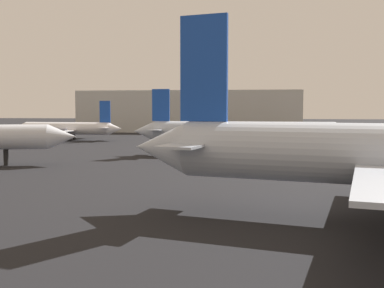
# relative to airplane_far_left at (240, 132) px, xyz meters

# --- Properties ---
(airplane_far_left) EXTENTS (33.48, 24.84, 10.11)m
(airplane_far_left) POSITION_rel_airplane_far_left_xyz_m (0.00, 0.00, 0.00)
(airplane_far_left) COLOR #B2BCCC
(airplane_far_left) RESTS_ON ground_plane
(airplane_far_right) EXTENTS (25.99, 18.61, 8.81)m
(airplane_far_right) POSITION_rel_airplane_far_left_xyz_m (-39.51, 29.79, -0.97)
(airplane_far_right) COLOR white
(airplane_far_right) RESTS_ON ground_plane
(terminal_building) EXTENTS (66.43, 20.11, 12.39)m
(terminal_building) POSITION_rel_airplane_far_left_xyz_m (-17.68, 72.74, 2.54)
(terminal_building) COLOR #B7B7B2
(terminal_building) RESTS_ON ground_plane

